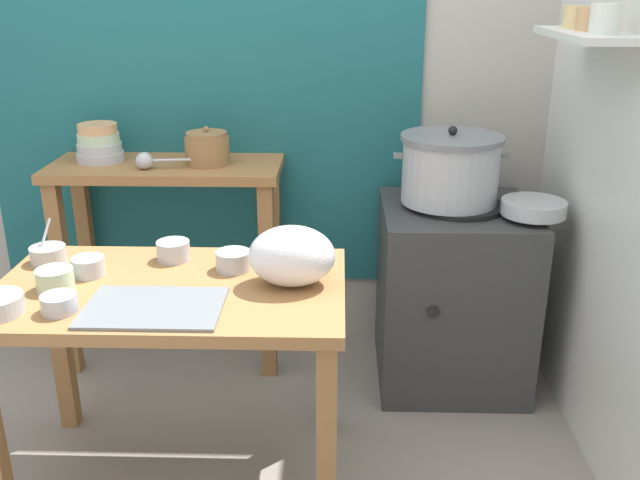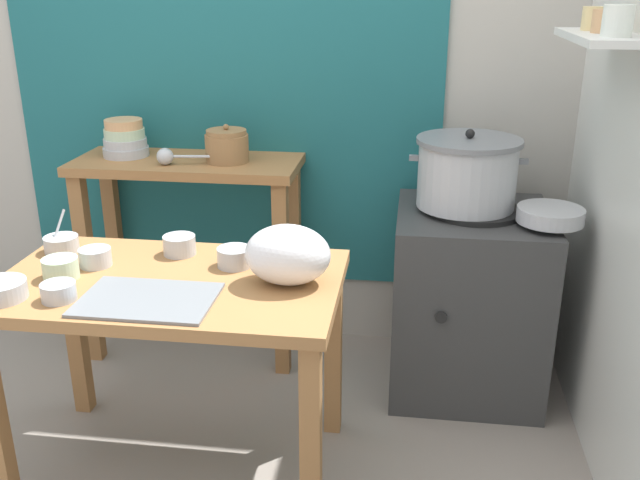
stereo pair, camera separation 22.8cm
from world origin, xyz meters
TOP-DOWN VIEW (x-y plane):
  - ground_plane at (0.00, 0.00)m, footprint 9.00×9.00m
  - wall_back at (0.08, 1.10)m, footprint 4.40×0.12m
  - prep_table at (-0.08, 0.01)m, footprint 1.10×0.66m
  - back_shelf_table at (-0.27, 0.83)m, footprint 0.96×0.40m
  - stove_block at (0.93, 0.70)m, footprint 0.60×0.61m
  - steamer_pot at (0.89, 0.72)m, footprint 0.45×0.40m
  - clay_pot at (-0.09, 0.83)m, footprint 0.18×0.18m
  - bowl_stack_enamel at (-0.55, 0.86)m, footprint 0.19×0.19m
  - ladle at (-0.32, 0.74)m, footprint 0.29×0.07m
  - serving_tray at (-0.08, -0.16)m, footprint 0.40×0.28m
  - plastic_bag at (0.31, 0.03)m, footprint 0.27×0.20m
  - wide_pan at (1.19, 0.57)m, footprint 0.24×0.24m
  - prep_bowl_0 at (-0.35, 0.08)m, footprint 0.11×0.11m
  - prep_bowl_1 at (-0.35, -0.19)m, footprint 0.10×0.10m
  - prep_bowl_2 at (-0.53, 0.19)m, footprint 0.12×0.12m
  - prep_bowl_3 at (-0.52, -0.20)m, footprint 0.15×0.15m
  - prep_bowl_4 at (0.11, 0.14)m, footprint 0.11×0.11m
  - prep_bowl_5 at (-0.42, -0.03)m, footprint 0.11×0.11m
  - prep_bowl_6 at (-0.11, 0.22)m, footprint 0.11×0.11m

SIDE VIEW (x-z plane):
  - ground_plane at x=0.00m, z-range 0.00..0.00m
  - stove_block at x=0.93m, z-range -0.01..0.77m
  - prep_table at x=-0.08m, z-range 0.25..0.97m
  - back_shelf_table at x=-0.27m, z-range 0.23..1.13m
  - serving_tray at x=-0.08m, z-range 0.72..0.73m
  - prep_bowl_1 at x=-0.35m, z-range 0.72..0.78m
  - prep_bowl_3 at x=-0.52m, z-range 0.72..0.78m
  - prep_bowl_2 at x=-0.53m, z-range 0.68..0.82m
  - prep_bowl_0 at x=-0.35m, z-range 0.72..0.78m
  - prep_bowl_4 at x=0.11m, z-range 0.72..0.79m
  - prep_bowl_6 at x=-0.11m, z-range 0.72..0.79m
  - prep_bowl_5 at x=-0.42m, z-range 0.72..0.79m
  - wide_pan at x=1.19m, z-range 0.78..0.83m
  - plastic_bag at x=0.31m, z-range 0.72..0.91m
  - steamer_pot at x=0.89m, z-range 0.76..1.07m
  - ladle at x=-0.32m, z-range 0.90..0.97m
  - clay_pot at x=-0.09m, z-range 0.89..1.04m
  - bowl_stack_enamel at x=-0.55m, z-range 0.89..1.05m
  - wall_back at x=0.08m, z-range 0.00..2.60m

